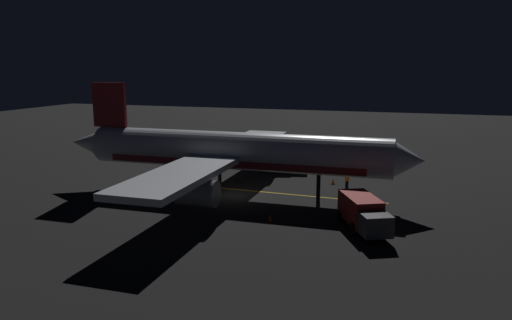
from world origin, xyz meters
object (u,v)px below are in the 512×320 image
object	(u,v)px
airliner	(230,153)
traffic_cone_near_left	(333,182)
catering_truck	(280,161)
traffic_cone_near_right	(270,218)
ground_crew_worker	(347,181)
baggage_truck	(363,213)

from	to	relation	value
airliner	traffic_cone_near_left	size ratio (longest dim) A/B	62.61
catering_truck	traffic_cone_near_left	bearing A→B (deg)	57.27
airliner	traffic_cone_near_right	bearing A→B (deg)	42.00
catering_truck	ground_crew_worker	distance (m)	10.61
ground_crew_worker	traffic_cone_near_right	bearing A→B (deg)	-20.10
airliner	traffic_cone_near_left	world-z (taller)	airliner
traffic_cone_near_left	traffic_cone_near_right	size ratio (longest dim) A/B	1.00
traffic_cone_near_right	traffic_cone_near_left	bearing A→B (deg)	168.80
traffic_cone_near_left	baggage_truck	bearing A→B (deg)	17.86
airliner	catering_truck	distance (m)	12.15
airliner	traffic_cone_near_right	xyz separation A→B (m)	(6.48, 5.84, -3.79)
baggage_truck	traffic_cone_near_left	xyz separation A→B (m)	(-13.44, -4.33, -1.01)
catering_truck	traffic_cone_near_right	xyz separation A→B (m)	(18.18, 4.20, -0.93)
traffic_cone_near_right	ground_crew_worker	bearing A→B (deg)	159.90
baggage_truck	ground_crew_worker	distance (m)	11.94
baggage_truck	traffic_cone_near_left	world-z (taller)	baggage_truck
airliner	catering_truck	size ratio (longest dim) A/B	5.57
traffic_cone_near_left	catering_truck	bearing A→B (deg)	-122.73
ground_crew_worker	catering_truck	bearing A→B (deg)	-126.17
ground_crew_worker	traffic_cone_near_left	distance (m)	2.53
catering_truck	traffic_cone_near_left	size ratio (longest dim) A/B	11.24
traffic_cone_near_left	traffic_cone_near_right	bearing A→B (deg)	-11.20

